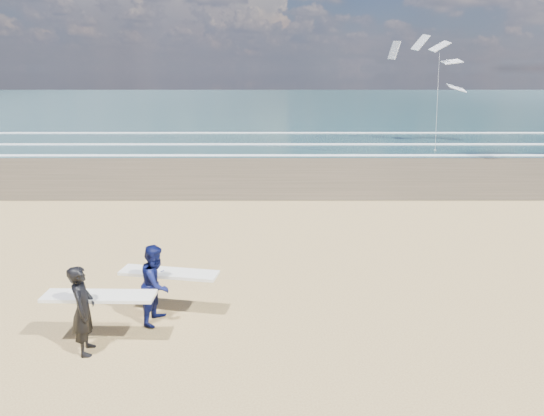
{
  "coord_description": "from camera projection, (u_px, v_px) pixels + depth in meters",
  "views": [
    {
      "loc": [
        2.17,
        -7.63,
        5.35
      ],
      "look_at": [
        2.19,
        6.0,
        1.42
      ],
      "focal_mm": 32.0,
      "sensor_mm": 36.0,
      "label": 1
    }
  ],
  "objects": [
    {
      "name": "foam_breakers",
      "position": [
        512.0,
        143.0,
        35.82
      ],
      "size": [
        220.0,
        11.7,
        0.05
      ],
      "color": "white",
      "rests_on": "ground"
    },
    {
      "name": "surfer_near",
      "position": [
        85.0,
        308.0,
        9.3
      ],
      "size": [
        2.21,
        1.0,
        1.81
      ],
      "color": "black",
      "rests_on": "ground"
    },
    {
      "name": "kite_1",
      "position": [
        438.0,
        78.0,
        33.95
      ],
      "size": [
        6.45,
        4.81,
        8.13
      ],
      "color": "slate",
      "rests_on": "ground"
    },
    {
      "name": "ocean",
      "position": [
        382.0,
        103.0,
        78.01
      ],
      "size": [
        220.0,
        100.0,
        0.02
      ],
      "primitive_type": "cube",
      "color": "#1B3B3D",
      "rests_on": "ground"
    },
    {
      "name": "surfer_far",
      "position": [
        158.0,
        283.0,
        10.48
      ],
      "size": [
        2.26,
        1.29,
        1.76
      ],
      "color": "#0C1244",
      "rests_on": "ground"
    }
  ]
}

